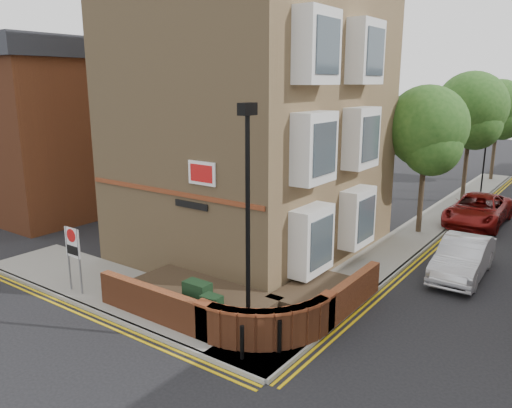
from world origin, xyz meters
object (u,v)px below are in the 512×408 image
(zone_sign, at_px, (73,248))
(lamppost, at_px, (248,226))
(silver_car_near, at_px, (463,258))
(utility_cabinet_large, at_px, (198,301))

(zone_sign, bearing_deg, lamppost, 6.07)
(silver_car_near, bearing_deg, zone_sign, -139.16)
(utility_cabinet_large, distance_m, zone_sign, 4.86)
(utility_cabinet_large, relative_size, silver_car_near, 0.28)
(zone_sign, height_order, silver_car_near, zone_sign)
(silver_car_near, bearing_deg, lamppost, -113.56)
(lamppost, height_order, silver_car_near, lamppost)
(utility_cabinet_large, relative_size, zone_sign, 0.55)
(utility_cabinet_large, distance_m, silver_car_near, 9.91)
(lamppost, relative_size, zone_sign, 2.86)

